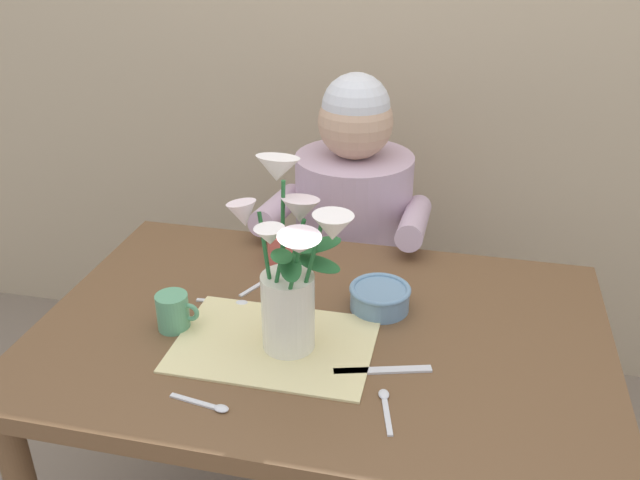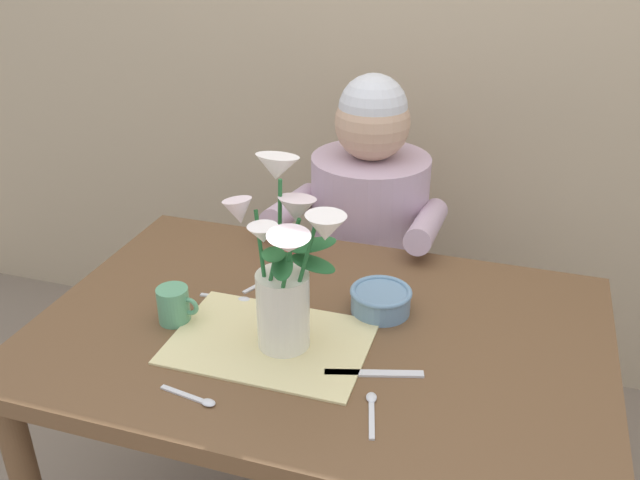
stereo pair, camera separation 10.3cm
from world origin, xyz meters
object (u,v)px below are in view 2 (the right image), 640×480
Objects in this scene: dinner_knife at (374,373)px; tea_cup at (290,247)px; flower_vase at (285,268)px; ceramic_bowl at (381,300)px; coffee_cup at (174,305)px; seated_person at (367,263)px.

dinner_knife is 0.48m from tea_cup.
tea_cup is at bearing 113.17° from dinner_knife.
flower_vase is 4.04× the size of tea_cup.
flower_vase is 2.76× the size of ceramic_bowl.
tea_cup is 1.00× the size of coffee_cup.
seated_person is 12.20× the size of coffee_cup.
tea_cup is (-0.11, 0.33, -0.14)m from flower_vase.
flower_vase is at bearing -71.23° from tea_cup.
coffee_cup is at bearing -114.14° from tea_cup.
seated_person is at bearing 72.88° from tea_cup.
ceramic_bowl is at bearing 22.46° from coffee_cup.
seated_person reaches higher than ceramic_bowl.
coffee_cup is at bearing 157.66° from dinner_knife.
tea_cup is at bearing 149.99° from ceramic_bowl.
tea_cup and coffee_cup have the same top height.
seated_person is 0.78m from dinner_knife.
tea_cup reaches higher than dinner_knife.
flower_vase is 0.38m from tea_cup.
dinner_knife is at bearing -50.75° from tea_cup.
flower_vase is 4.04× the size of coffee_cup.
coffee_cup is at bearing -108.92° from seated_person.
dinner_knife is 0.45m from coffee_cup.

